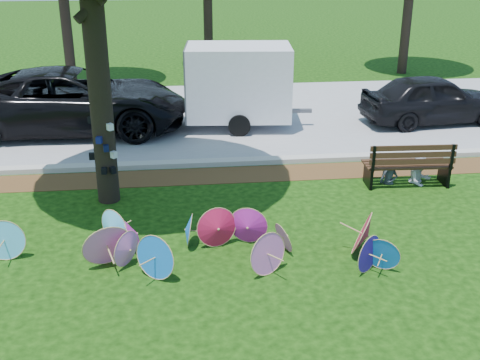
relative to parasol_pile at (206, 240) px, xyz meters
The scene contains 11 objects.
ground 0.87m from the parasol_pile, 74.88° to the right, with size 90.00×90.00×0.00m, color black.
mulch_strip 3.76m from the parasol_pile, 86.82° to the left, with size 90.00×1.00×0.01m, color #472D16.
curb 4.45m from the parasol_pile, 87.32° to the left, with size 90.00×0.30×0.12m, color #B7B5AD.
street 8.59m from the parasol_pile, 88.62° to the left, with size 90.00×8.00×0.01m, color gray.
parasol_pile is the anchor object (origin of this frame).
black_van 8.20m from the parasol_pile, 112.98° to the left, with size 2.86×6.20×1.72m, color black.
dark_pickup 10.01m from the parasol_pile, 46.12° to the left, with size 1.65×4.11×1.40m, color black.
cargo_trailer 7.63m from the parasol_pile, 79.70° to the left, with size 2.83×1.79×2.58m, color white.
park_bench 5.32m from the parasol_pile, 31.98° to the left, with size 1.89×0.72×0.98m, color black, non-canonical shape.
person_left 5.06m from the parasol_pile, 34.57° to the left, with size 0.38×0.25×1.04m, color #3B4551.
person_right 5.65m from the parasol_pile, 30.53° to the left, with size 0.60×0.47×1.23m, color silver.
Camera 1 is at (-0.61, -8.12, 5.06)m, focal length 45.00 mm.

